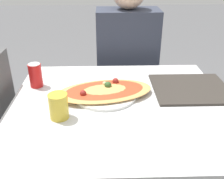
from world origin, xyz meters
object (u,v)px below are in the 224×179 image
at_px(chair_far_seated, 125,75).
at_px(drink_glass, 59,106).
at_px(pizza_main, 105,92).
at_px(soda_can, 35,75).
at_px(person_seated, 127,54).
at_px(dining_table, 119,117).

bearing_deg(chair_far_seated, drink_glass, 68.69).
height_order(pizza_main, soda_can, soda_can).
distance_m(soda_can, drink_glass, 0.34).
bearing_deg(chair_far_seated, person_seated, 90.00).
xyz_separation_m(pizza_main, soda_can, (-0.36, 0.11, 0.04)).
bearing_deg(dining_table, chair_far_seated, 83.36).
bearing_deg(pizza_main, soda_can, 162.90).
relative_size(dining_table, pizza_main, 2.01).
relative_size(person_seated, drink_glass, 11.22).
distance_m(chair_far_seated, pizza_main, 0.77).
distance_m(chair_far_seated, soda_can, 0.84).
distance_m(person_seated, pizza_main, 0.62).
bearing_deg(dining_table, pizza_main, 129.45).
distance_m(chair_far_seated, person_seated, 0.24).
distance_m(pizza_main, drink_glass, 0.27).
xyz_separation_m(person_seated, drink_glass, (-0.35, -0.79, 0.06)).
bearing_deg(person_seated, soda_can, 43.30).
xyz_separation_m(chair_far_seated, drink_glass, (-0.35, -0.90, 0.27)).
bearing_deg(chair_far_seated, dining_table, 83.36).
relative_size(dining_table, chair_far_seated, 1.10).
bearing_deg(person_seated, chair_far_seated, -90.00).
relative_size(chair_far_seated, soda_can, 7.36).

